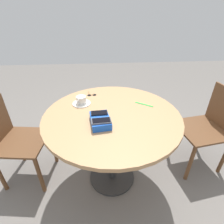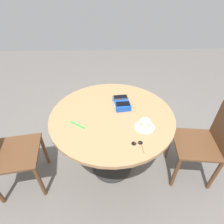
{
  "view_description": "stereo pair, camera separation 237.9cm",
  "coord_description": "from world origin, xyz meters",
  "px_view_note": "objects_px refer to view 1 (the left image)",
  "views": [
    {
      "loc": [
        -1.16,
        0.09,
        1.5
      ],
      "look_at": [
        0.0,
        0.0,
        0.78
      ],
      "focal_mm": 28.0,
      "sensor_mm": 36.0,
      "label": 1
    },
    {
      "loc": [
        1.2,
        -0.05,
        1.71
      ],
      "look_at": [
        0.0,
        0.0,
        0.78
      ],
      "focal_mm": 28.0,
      "sensor_mm": 36.0,
      "label": 2
    }
  ],
  "objects_px": {
    "lanyard_strap": "(144,104)",
    "coffee_cup": "(81,100)",
    "saucer": "(82,103)",
    "chair_near_window": "(207,128)",
    "round_table": "(112,125)",
    "phone_gray": "(101,121)",
    "phone_black": "(99,113)",
    "sunglasses": "(91,95)",
    "chair_far_side": "(16,141)",
    "phone_box": "(100,121)"
  },
  "relations": [
    {
      "from": "chair_far_side",
      "to": "saucer",
      "type": "bearing_deg",
      "value": -82.26
    },
    {
      "from": "coffee_cup",
      "to": "phone_black",
      "type": "bearing_deg",
      "value": -148.61
    },
    {
      "from": "round_table",
      "to": "phone_black",
      "type": "xyz_separation_m",
      "value": [
        -0.07,
        0.1,
        0.17
      ]
    },
    {
      "from": "phone_box",
      "to": "round_table",
      "type": "bearing_deg",
      "value": -37.7
    },
    {
      "from": "phone_box",
      "to": "sunglasses",
      "type": "distance_m",
      "value": 0.49
    },
    {
      "from": "phone_gray",
      "to": "lanyard_strap",
      "type": "distance_m",
      "value": 0.49
    },
    {
      "from": "phone_box",
      "to": "lanyard_strap",
      "type": "height_order",
      "value": "phone_box"
    },
    {
      "from": "phone_box",
      "to": "sunglasses",
      "type": "bearing_deg",
      "value": 9.28
    },
    {
      "from": "round_table",
      "to": "phone_box",
      "type": "distance_m",
      "value": 0.21
    },
    {
      "from": "coffee_cup",
      "to": "saucer",
      "type": "bearing_deg",
      "value": -22.47
    },
    {
      "from": "phone_black",
      "to": "chair_far_side",
      "type": "relative_size",
      "value": 0.15
    },
    {
      "from": "round_table",
      "to": "chair_far_side",
      "type": "relative_size",
      "value": 1.32
    },
    {
      "from": "phone_gray",
      "to": "coffee_cup",
      "type": "relative_size",
      "value": 1.27
    },
    {
      "from": "chair_far_side",
      "to": "chair_near_window",
      "type": "bearing_deg",
      "value": -88.46
    },
    {
      "from": "phone_box",
      "to": "phone_black",
      "type": "bearing_deg",
      "value": 6.36
    },
    {
      "from": "lanyard_strap",
      "to": "chair_far_side",
      "type": "distance_m",
      "value": 1.2
    },
    {
      "from": "phone_gray",
      "to": "saucer",
      "type": "relative_size",
      "value": 0.9
    },
    {
      "from": "phone_gray",
      "to": "coffee_cup",
      "type": "xyz_separation_m",
      "value": [
        0.36,
        0.17,
        -0.02
      ]
    },
    {
      "from": "sunglasses",
      "to": "chair_near_window",
      "type": "xyz_separation_m",
      "value": [
        -0.2,
        -1.13,
        -0.31
      ]
    },
    {
      "from": "phone_gray",
      "to": "coffee_cup",
      "type": "height_order",
      "value": "coffee_cup"
    },
    {
      "from": "coffee_cup",
      "to": "lanyard_strap",
      "type": "distance_m",
      "value": 0.55
    },
    {
      "from": "chair_near_window",
      "to": "chair_far_side",
      "type": "bearing_deg",
      "value": 91.54
    },
    {
      "from": "phone_black",
      "to": "coffee_cup",
      "type": "height_order",
      "value": "coffee_cup"
    },
    {
      "from": "chair_near_window",
      "to": "chair_far_side",
      "type": "distance_m",
      "value": 1.83
    },
    {
      "from": "round_table",
      "to": "coffee_cup",
      "type": "bearing_deg",
      "value": 53.85
    },
    {
      "from": "saucer",
      "to": "sunglasses",
      "type": "xyz_separation_m",
      "value": [
        0.17,
        -0.08,
        -0.0
      ]
    },
    {
      "from": "phone_gray",
      "to": "coffee_cup",
      "type": "distance_m",
      "value": 0.4
    },
    {
      "from": "round_table",
      "to": "lanyard_strap",
      "type": "bearing_deg",
      "value": -64.98
    },
    {
      "from": "lanyard_strap",
      "to": "sunglasses",
      "type": "xyz_separation_m",
      "value": [
        0.22,
        0.46,
        0.0
      ]
    },
    {
      "from": "saucer",
      "to": "chair_near_window",
      "type": "relative_size",
      "value": 0.19
    },
    {
      "from": "sunglasses",
      "to": "chair_near_window",
      "type": "distance_m",
      "value": 1.19
    },
    {
      "from": "round_table",
      "to": "phone_black",
      "type": "relative_size",
      "value": 8.71
    },
    {
      "from": "lanyard_strap",
      "to": "chair_near_window",
      "type": "distance_m",
      "value": 0.74
    },
    {
      "from": "round_table",
      "to": "saucer",
      "type": "relative_size",
      "value": 6.9
    },
    {
      "from": "round_table",
      "to": "phone_gray",
      "type": "bearing_deg",
      "value": 153.42
    },
    {
      "from": "lanyard_strap",
      "to": "phone_box",
      "type": "bearing_deg",
      "value": 123.8
    },
    {
      "from": "phone_box",
      "to": "saucer",
      "type": "height_order",
      "value": "phone_box"
    },
    {
      "from": "phone_box",
      "to": "chair_far_side",
      "type": "distance_m",
      "value": 0.88
    },
    {
      "from": "lanyard_strap",
      "to": "coffee_cup",
      "type": "bearing_deg",
      "value": 84.65
    },
    {
      "from": "sunglasses",
      "to": "chair_far_side",
      "type": "xyz_separation_m",
      "value": [
        -0.25,
        0.7,
        -0.32
      ]
    },
    {
      "from": "phone_black",
      "to": "lanyard_strap",
      "type": "bearing_deg",
      "value": -62.49
    },
    {
      "from": "round_table",
      "to": "chair_near_window",
      "type": "relative_size",
      "value": 1.28
    },
    {
      "from": "phone_black",
      "to": "lanyard_strap",
      "type": "xyz_separation_m",
      "value": [
        0.2,
        -0.39,
        -0.06
      ]
    },
    {
      "from": "phone_box",
      "to": "coffee_cup",
      "type": "height_order",
      "value": "coffee_cup"
    },
    {
      "from": "lanyard_strap",
      "to": "chair_far_side",
      "type": "xyz_separation_m",
      "value": [
        -0.03,
        1.16,
        -0.32
      ]
    },
    {
      "from": "coffee_cup",
      "to": "sunglasses",
      "type": "distance_m",
      "value": 0.19
    },
    {
      "from": "phone_box",
      "to": "chair_near_window",
      "type": "height_order",
      "value": "chair_near_window"
    },
    {
      "from": "lanyard_strap",
      "to": "chair_far_side",
      "type": "bearing_deg",
      "value": 91.52
    },
    {
      "from": "sunglasses",
      "to": "saucer",
      "type": "bearing_deg",
      "value": 154.39
    },
    {
      "from": "phone_box",
      "to": "chair_far_side",
      "type": "height_order",
      "value": "chair_far_side"
    }
  ]
}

